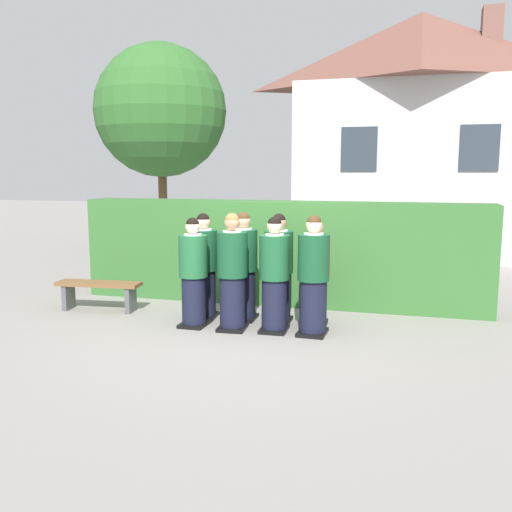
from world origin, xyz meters
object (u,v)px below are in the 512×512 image
Objects in this scene: student_rear_row_2 at (279,271)px; wooden_bench at (99,290)px; student_rear_row_1 at (243,269)px; student_front_row_3 at (313,278)px; student_in_red_blazer at (315,275)px; student_front_row_0 at (193,275)px; student_front_row_1 at (232,275)px; student_rear_row_0 at (204,268)px; student_front_row_2 at (274,277)px.

wooden_bench is at bearing -178.17° from student_rear_row_2.
student_front_row_3 is at bearing -23.73° from student_rear_row_1.
student_in_red_blazer is (0.56, -0.01, -0.03)m from student_rear_row_2.
student_front_row_0 is 0.95× the size of student_front_row_1.
student_in_red_blazer is at bearing 95.56° from student_front_row_3.
student_front_row_1 is at bearing -1.48° from student_front_row_0.
wooden_bench is (-3.02, -0.10, -0.44)m from student_rear_row_2.
student_front_row_0 is at bearing -13.47° from wooden_bench.
student_rear_row_0 is (-0.02, 0.49, 0.01)m from student_front_row_0.
student_front_row_1 is 1.01× the size of student_rear_row_1.
student_front_row_2 is at bearing -7.34° from wooden_bench.
student_front_row_1 is (0.61, -0.02, 0.04)m from student_front_row_0.
student_front_row_1 reaches higher than student_rear_row_2.
student_front_row_0 is at bearing -137.51° from student_rear_row_1.
wooden_bench is at bearing 169.42° from student_front_row_1.
student_rear_row_0 is 1.19m from student_rear_row_2.
student_front_row_3 reaches higher than student_in_red_blazer.
student_front_row_1 is 2.55m from wooden_bench.
student_rear_row_1 is at bearing 140.59° from student_front_row_2.
student_rear_row_2 is at bearing 2.50° from student_rear_row_0.
student_in_red_blazer is 1.12× the size of wooden_bench.
student_rear_row_2 is at bearing 1.83° from wooden_bench.
student_rear_row_2 is (0.56, -0.01, -0.01)m from student_rear_row_1.
student_front_row_2 is 0.98× the size of student_front_row_3.
student_front_row_0 is 0.96× the size of student_front_row_3.
student_in_red_blazer is at bearing 16.99° from student_front_row_0.
student_front_row_2 reaches higher than student_front_row_0.
student_rear_row_2 reaches higher than student_rear_row_0.
student_rear_row_0 reaches higher than student_in_red_blazer.
student_rear_row_0 is at bearing 165.88° from student_front_row_3.
student_front_row_1 is 0.81m from student_rear_row_0.
student_rear_row_1 reaches higher than wooden_bench.
student_front_row_1 is at bearing -177.42° from student_front_row_3.
student_front_row_3 is 3.68m from wooden_bench.
wooden_bench is (-2.46, -0.11, -0.45)m from student_rear_row_1.
student_front_row_2 is at bearing -39.41° from student_rear_row_1.
student_in_red_blazer is (1.12, -0.02, -0.04)m from student_rear_row_1.
student_in_red_blazer is at bearing 43.06° from student_front_row_2.
student_rear_row_2 is at bearing 95.94° from student_front_row_2.
student_front_row_1 is 1.06× the size of student_in_red_blazer.
student_rear_row_2 is 1.04× the size of student_in_red_blazer.
student_rear_row_0 reaches higher than wooden_bench.
student_front_row_0 is 1.81m from student_in_red_blazer.
student_in_red_blazer is (-0.05, 0.49, -0.04)m from student_front_row_3.
student_front_row_3 reaches higher than wooden_bench.
student_front_row_1 is 0.79m from student_rear_row_2.
student_rear_row_2 is (-0.61, 0.50, -0.01)m from student_front_row_3.
wooden_bench is (-2.46, 0.46, -0.46)m from student_front_row_1.
student_rear_row_0 is at bearing -177.50° from student_rear_row_2.
student_front_row_1 reaches higher than student_rear_row_1.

